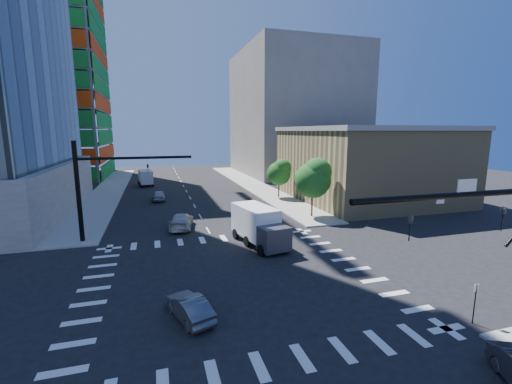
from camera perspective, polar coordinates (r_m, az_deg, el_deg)
name	(u,v)px	position (r m, az deg, el deg)	size (l,w,h in m)	color
ground	(235,278)	(24.21, -3.57, -14.17)	(160.00, 160.00, 0.00)	black
road_markings	(235,278)	(24.21, -3.57, -14.16)	(20.00, 20.00, 0.01)	silver
sidewalk_ne	(251,184)	(64.69, -0.76, 1.32)	(5.00, 60.00, 0.15)	gray
sidewalk_nw	(109,191)	(62.78, -23.29, 0.23)	(5.00, 60.00, 0.15)	gray
construction_building	(34,58)	(87.69, -32.99, 18.17)	(25.16, 34.50, 70.60)	gray
commercial_building	(366,163)	(52.99, 17.91, 4.60)	(20.50, 22.50, 10.60)	tan
bg_building_ne	(293,114)	(83.00, 6.23, 12.84)	(24.00, 30.00, 28.00)	slate
signal_mast_nw	(96,182)	(33.72, -25.13, 1.56)	(10.20, 0.40, 9.00)	black
tree_south	(314,178)	(39.86, 9.67, 2.38)	(4.16, 4.16, 6.82)	#382316
tree_north	(280,172)	(51.01, 4.01, 3.37)	(3.54, 3.52, 5.78)	#382316
no_parking_sign	(475,299)	(21.74, 32.70, -14.78)	(0.30, 0.06, 2.20)	black
car_nb_far	(254,209)	(41.50, -0.39, -2.83)	(2.17, 4.72, 1.31)	black
car_sb_near	(181,221)	(36.41, -12.33, -4.73)	(2.16, 5.33, 1.55)	#B2B2B2
car_sb_mid	(159,195)	(51.62, -15.86, -0.55)	(1.76, 4.38, 1.49)	#999AA1
car_sb_cross	(189,307)	(19.68, -11.11, -18.30)	(1.36, 3.90, 1.28)	#54555A
box_truck_near	(260,229)	(30.20, 0.74, -6.20)	(3.81, 6.71, 3.32)	black
box_truck_far	(145,179)	(66.82, -17.98, 2.14)	(3.01, 5.71, 2.86)	black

